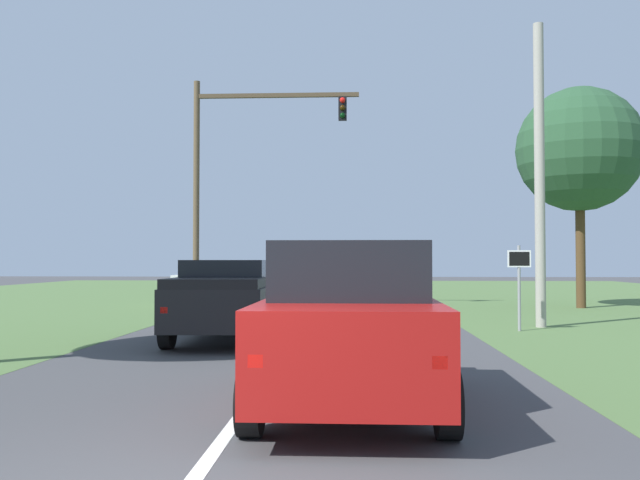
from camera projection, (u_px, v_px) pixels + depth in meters
name	position (u px, v px, depth m)	size (l,w,h in m)	color
ground_plane	(299.00, 335.00, 16.61)	(120.00, 120.00, 0.00)	#424244
red_suv_near	(350.00, 321.00, 8.57)	(2.30, 4.78, 2.05)	#9E1411
pickup_truck_lead	(228.00, 298.00, 15.54)	(2.39, 5.44, 1.84)	black
traffic_light	(234.00, 161.00, 26.58)	(6.49, 0.40, 8.89)	brown
keep_moving_sign	(519.00, 276.00, 17.65)	(0.60, 0.09, 2.23)	gray
oak_tree_right	(579.00, 150.00, 26.35)	(4.81, 4.81, 8.55)	#4C351E
crossing_suv_far	(232.00, 282.00, 27.45)	(4.61, 2.21, 1.79)	silver
utility_pole_right	(540.00, 174.00, 18.71)	(0.28, 0.28, 8.40)	#9E998E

